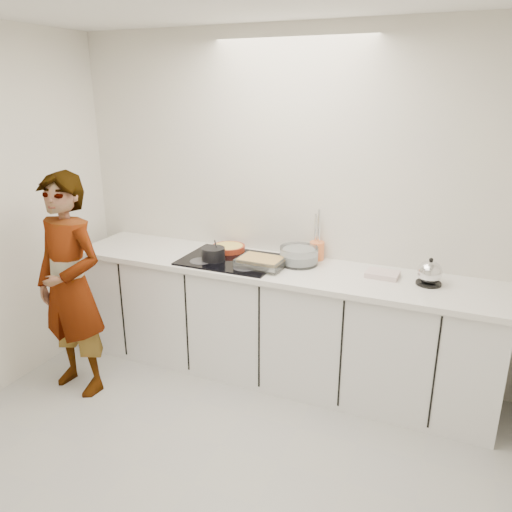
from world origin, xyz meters
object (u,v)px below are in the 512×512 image
at_px(tart_dish, 229,248).
at_px(cook, 70,286).
at_px(saucepan, 213,254).
at_px(baking_dish, 261,261).
at_px(kettle, 430,273).
at_px(hob, 231,260).
at_px(mixing_bowl, 299,256).
at_px(utensil_crock, 317,251).

distance_m(tart_dish, cook, 1.22).
height_order(saucepan, baking_dish, saucepan).
distance_m(kettle, cook, 2.49).
height_order(hob, cook, cook).
relative_size(tart_dish, saucepan, 1.31).
height_order(hob, tart_dish, tart_dish).
relative_size(baking_dish, kettle, 1.80).
relative_size(mixing_bowl, cook, 0.18).
distance_m(hob, mixing_bowl, 0.52).
relative_size(mixing_bowl, kettle, 1.52).
height_order(hob, baking_dish, baking_dish).
xyz_separation_m(saucepan, utensil_crock, (0.70, 0.37, 0.01)).
bearing_deg(cook, saucepan, 44.42).
relative_size(hob, utensil_crock, 5.16).
relative_size(kettle, cook, 0.12).
height_order(mixing_bowl, utensil_crock, utensil_crock).
bearing_deg(baking_dish, kettle, 6.96).
bearing_deg(saucepan, utensil_crock, 27.70).
height_order(saucepan, cook, cook).
height_order(baking_dish, kettle, kettle).
bearing_deg(hob, baking_dish, -13.13).
xyz_separation_m(tart_dish, mixing_bowl, (0.61, -0.05, 0.02)).
distance_m(mixing_bowl, cook, 1.66).
bearing_deg(utensil_crock, saucepan, -152.30).
relative_size(saucepan, utensil_crock, 1.61).
height_order(mixing_bowl, kettle, kettle).
bearing_deg(saucepan, kettle, 5.90).
xyz_separation_m(hob, tart_dish, (-0.10, 0.17, 0.03)).
relative_size(tart_dish, mixing_bowl, 1.03).
distance_m(tart_dish, saucepan, 0.26).
bearing_deg(saucepan, mixing_bowl, 18.95).
relative_size(hob, saucepan, 3.20).
xyz_separation_m(saucepan, cook, (-0.82, -0.63, -0.16)).
distance_m(hob, baking_dish, 0.29).
xyz_separation_m(baking_dish, kettle, (1.16, 0.14, 0.03)).
xyz_separation_m(kettle, utensil_crock, (-0.84, 0.21, -0.01)).
relative_size(tart_dish, utensil_crock, 2.11).
distance_m(baking_dish, cook, 1.37).
distance_m(saucepan, baking_dish, 0.38).
xyz_separation_m(saucepan, kettle, (1.54, 0.16, 0.02)).
relative_size(utensil_crock, cook, 0.09).
relative_size(saucepan, cook, 0.14).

